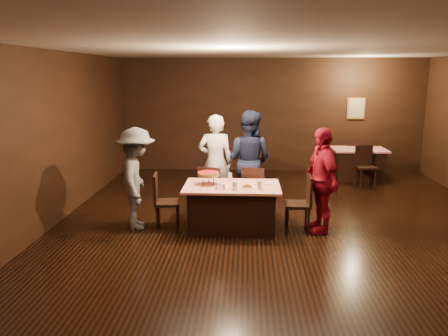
{
  "coord_description": "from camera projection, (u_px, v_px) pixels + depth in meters",
  "views": [
    {
      "loc": [
        -0.67,
        -6.72,
        2.6
      ],
      "look_at": [
        -1.05,
        0.64,
        1.0
      ],
      "focal_mm": 35.0,
      "sensor_mm": 36.0,
      "label": 1
    }
  ],
  "objects": [
    {
      "name": "diner_grey_knit",
      "position": [
        137.0,
        179.0,
        7.36
      ],
      "size": [
        0.84,
        1.22,
        1.73
      ],
      "primitive_type": "imported",
      "rotation": [
        0.0,
        0.0,
        1.76
      ],
      "color": "slate",
      "rests_on": "ground"
    },
    {
      "name": "chair_far_right",
      "position": [
        255.0,
        191.0,
        8.06
      ],
      "size": [
        0.51,
        0.51,
        0.95
      ],
      "primitive_type": "cube",
      "rotation": [
        0.0,
        0.0,
        2.9
      ],
      "color": "black",
      "rests_on": "ground"
    },
    {
      "name": "diner_white_jacket",
      "position": [
        215.0,
        162.0,
        8.46
      ],
      "size": [
        0.68,
        0.46,
        1.84
      ],
      "primitive_type": "imported",
      "rotation": [
        0.0,
        0.0,
        3.17
      ],
      "color": "white",
      "rests_on": "ground"
    },
    {
      "name": "diner_navy_hoodie",
      "position": [
        249.0,
        160.0,
        8.42
      ],
      "size": [
        1.15,
        1.04,
        1.92
      ],
      "primitive_type": "imported",
      "rotation": [
        0.0,
        0.0,
        2.74
      ],
      "color": "#151B34",
      "rests_on": "ground"
    },
    {
      "name": "plate_with_slice",
      "position": [
        247.0,
        187.0,
        7.1
      ],
      "size": [
        0.25,
        0.25,
        0.06
      ],
      "color": "white",
      "rests_on": "main_table"
    },
    {
      "name": "pizza_stand",
      "position": [
        208.0,
        174.0,
        7.32
      ],
      "size": [
        0.38,
        0.38,
        0.22
      ],
      "color": "black",
      "rests_on": "main_table"
    },
    {
      "name": "glass_back",
      "position": [
        230.0,
        177.0,
        7.57
      ],
      "size": [
        0.08,
        0.08,
        0.14
      ],
      "primitive_type": "cylinder",
      "color": "silver",
      "rests_on": "main_table"
    },
    {
      "name": "chair_end_left",
      "position": [
        167.0,
        201.0,
        7.41
      ],
      "size": [
        0.47,
        0.47,
        0.95
      ],
      "primitive_type": "cube",
      "rotation": [
        0.0,
        0.0,
        1.69
      ],
      "color": "black",
      "rests_on": "ground"
    },
    {
      "name": "chair_back_far",
      "position": [
        353.0,
        156.0,
        11.47
      ],
      "size": [
        0.48,
        0.48,
        0.95
      ],
      "primitive_type": "cube",
      "rotation": [
        0.0,
        0.0,
        2.98
      ],
      "color": "black",
      "rests_on": "ground"
    },
    {
      "name": "back_table",
      "position": [
        358.0,
        164.0,
        10.9
      ],
      "size": [
        1.3,
        0.9,
        0.77
      ],
      "primitive_type": "cube",
      "color": "#B60C19",
      "rests_on": "ground"
    },
    {
      "name": "napkin_left",
      "position": [
        223.0,
        186.0,
        7.25
      ],
      "size": [
        0.21,
        0.21,
        0.01
      ],
      "primitive_type": "cube",
      "rotation": [
        0.0,
        0.0,
        -0.35
      ],
      "color": "white",
      "rests_on": "main_table"
    },
    {
      "name": "condiments",
      "position": [
        220.0,
        187.0,
        7.01
      ],
      "size": [
        0.17,
        0.1,
        0.09
      ],
      "color": "silver",
      "rests_on": "main_table"
    },
    {
      "name": "glass_front_right",
      "position": [
        259.0,
        185.0,
        7.01
      ],
      "size": [
        0.08,
        0.08,
        0.14
      ],
      "primitive_type": "cylinder",
      "color": "silver",
      "rests_on": "main_table"
    },
    {
      "name": "glass_front_left",
      "position": [
        235.0,
        186.0,
        6.98
      ],
      "size": [
        0.08,
        0.08,
        0.14
      ],
      "primitive_type": "cylinder",
      "color": "silver",
      "rests_on": "main_table"
    },
    {
      "name": "plate_empty",
      "position": [
        265.0,
        183.0,
        7.41
      ],
      "size": [
        0.25,
        0.25,
        0.01
      ],
      "primitive_type": "cylinder",
      "color": "white",
      "rests_on": "main_table"
    },
    {
      "name": "main_table",
      "position": [
        232.0,
        207.0,
        7.37
      ],
      "size": [
        1.6,
        1.0,
        0.77
      ],
      "primitive_type": "cube",
      "color": "red",
      "rests_on": "ground"
    },
    {
      "name": "napkin_center",
      "position": [
        250.0,
        185.0,
        7.27
      ],
      "size": [
        0.19,
        0.19,
        0.01
      ],
      "primitive_type": "cube",
      "rotation": [
        0.0,
        0.0,
        0.21
      ],
      "color": "white",
      "rests_on": "main_table"
    },
    {
      "name": "diner_red_shirt",
      "position": [
        321.0,
        180.0,
        7.18
      ],
      "size": [
        0.69,
        1.11,
        1.76
      ],
      "primitive_type": "imported",
      "rotation": [
        0.0,
        0.0,
        -1.3
      ],
      "color": "#A30E22",
      "rests_on": "ground"
    },
    {
      "name": "chair_end_right",
      "position": [
        298.0,
        203.0,
        7.3
      ],
      "size": [
        0.42,
        0.42,
        0.95
      ],
      "primitive_type": "cube",
      "rotation": [
        0.0,
        0.0,
        -1.58
      ],
      "color": "black",
      "rests_on": "ground"
    },
    {
      "name": "room",
      "position": [
        291.0,
        105.0,
        6.63
      ],
      "size": [
        10.0,
        10.04,
        3.02
      ],
      "color": "black",
      "rests_on": "ground"
    },
    {
      "name": "chair_far_left",
      "position": [
        212.0,
        190.0,
        8.1
      ],
      "size": [
        0.5,
        0.5,
        0.95
      ],
      "primitive_type": "cube",
      "rotation": [
        0.0,
        0.0,
        2.92
      ],
      "color": "black",
      "rests_on": "ground"
    },
    {
      "name": "chair_back_near",
      "position": [
        366.0,
        166.0,
        10.2
      ],
      "size": [
        0.47,
        0.47,
        0.95
      ],
      "primitive_type": "cube",
      "rotation": [
        0.0,
        0.0,
        0.12
      ],
      "color": "black",
      "rests_on": "ground"
    }
  ]
}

